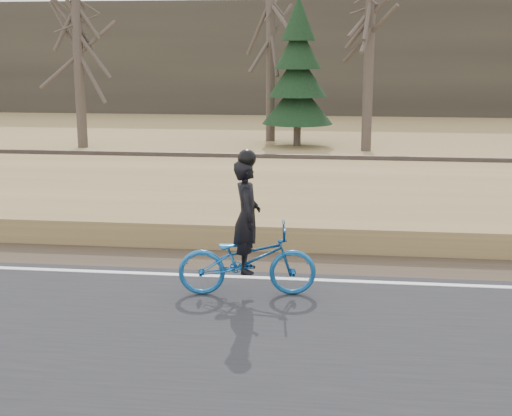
# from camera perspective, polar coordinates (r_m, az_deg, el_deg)

# --- Properties ---
(treeline_backdrop) EXTENTS (120.00, 4.00, 6.00)m
(treeline_backdrop) POSITION_cam_1_polar(r_m,az_deg,el_deg) (40.48, 13.63, 11.57)
(treeline_backdrop) COLOR #383328
(treeline_backdrop) RESTS_ON ground
(cyclist) EXTENTS (2.04, 0.92, 2.11)m
(cyclist) POSITION_cam_1_polar(r_m,az_deg,el_deg) (10.15, -0.72, -3.38)
(cyclist) COLOR #155290
(cyclist) RESTS_ON road
(bare_tree_far_left) EXTENTS (0.36, 0.36, 6.88)m
(bare_tree_far_left) POSITION_cam_1_polar(r_m,az_deg,el_deg) (26.54, -14.06, 12.11)
(bare_tree_far_left) COLOR #50443A
(bare_tree_far_left) RESTS_ON ground
(bare_tree_left) EXTENTS (0.36, 0.36, 8.44)m
(bare_tree_left) POSITION_cam_1_polar(r_m,az_deg,el_deg) (27.67, 1.19, 14.10)
(bare_tree_left) COLOR #50443A
(bare_tree_left) RESTS_ON ground
(bare_tree_near_left) EXTENTS (0.36, 0.36, 6.37)m
(bare_tree_near_left) POSITION_cam_1_polar(r_m,az_deg,el_deg) (25.19, 9.02, 11.74)
(bare_tree_near_left) COLOR #50443A
(bare_tree_near_left) RESTS_ON ground
(conifer) EXTENTS (2.60, 2.60, 5.37)m
(conifer) POSITION_cam_1_polar(r_m,az_deg,el_deg) (26.34, 3.37, 10.50)
(conifer) COLOR #50443A
(conifer) RESTS_ON ground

